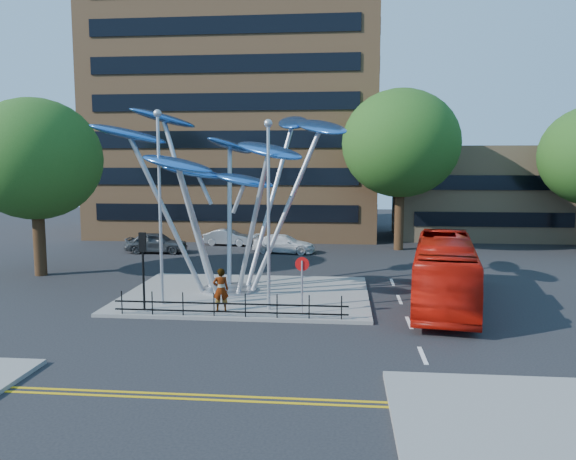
# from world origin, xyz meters

# --- Properties ---
(ground) EXTENTS (120.00, 120.00, 0.00)m
(ground) POSITION_xyz_m (0.00, 0.00, 0.00)
(ground) COLOR black
(ground) RESTS_ON ground
(traffic_island) EXTENTS (12.00, 9.00, 0.15)m
(traffic_island) POSITION_xyz_m (-1.00, 6.00, 0.07)
(traffic_island) COLOR slate
(traffic_island) RESTS_ON ground
(double_yellow_near) EXTENTS (40.00, 0.12, 0.01)m
(double_yellow_near) POSITION_xyz_m (0.00, -6.00, 0.01)
(double_yellow_near) COLOR gold
(double_yellow_near) RESTS_ON ground
(double_yellow_far) EXTENTS (40.00, 0.12, 0.01)m
(double_yellow_far) POSITION_xyz_m (0.00, -6.30, 0.01)
(double_yellow_far) COLOR gold
(double_yellow_far) RESTS_ON ground
(brick_tower) EXTENTS (25.00, 15.00, 30.00)m
(brick_tower) POSITION_xyz_m (-6.00, 32.00, 15.00)
(brick_tower) COLOR #9A6B43
(brick_tower) RESTS_ON ground
(low_building_near) EXTENTS (15.00, 8.00, 8.00)m
(low_building_near) POSITION_xyz_m (16.00, 30.00, 4.00)
(low_building_near) COLOR tan
(low_building_near) RESTS_ON ground
(tree_right) EXTENTS (8.80, 8.80, 12.11)m
(tree_right) POSITION_xyz_m (8.00, 22.00, 8.04)
(tree_right) COLOR black
(tree_right) RESTS_ON ground
(tree_left) EXTENTS (7.60, 7.60, 10.32)m
(tree_left) POSITION_xyz_m (-14.00, 10.00, 6.79)
(tree_left) COLOR black
(tree_left) RESTS_ON ground
(leaf_sculpture) EXTENTS (12.72, 9.54, 9.51)m
(leaf_sculpture) POSITION_xyz_m (-2.07, 6.68, 6.87)
(leaf_sculpture) COLOR #9EA0A5
(leaf_sculpture) RESTS_ON traffic_island
(street_lamp_left) EXTENTS (0.36, 0.36, 8.80)m
(street_lamp_left) POSITION_xyz_m (-4.50, 3.50, 5.36)
(street_lamp_left) COLOR #9EA0A5
(street_lamp_left) RESTS_ON traffic_island
(street_lamp_right) EXTENTS (0.36, 0.36, 8.30)m
(street_lamp_right) POSITION_xyz_m (0.50, 3.00, 5.09)
(street_lamp_right) COLOR #9EA0A5
(street_lamp_right) RESTS_ON traffic_island
(traffic_light_island) EXTENTS (0.28, 0.18, 3.42)m
(traffic_light_island) POSITION_xyz_m (-5.00, 2.50, 2.61)
(traffic_light_island) COLOR black
(traffic_light_island) RESTS_ON traffic_island
(no_entry_sign_island) EXTENTS (0.60, 0.10, 2.45)m
(no_entry_sign_island) POSITION_xyz_m (2.00, 2.52, 1.82)
(no_entry_sign_island) COLOR #9EA0A5
(no_entry_sign_island) RESTS_ON traffic_island
(pedestrian_railing_front) EXTENTS (10.00, 0.06, 1.00)m
(pedestrian_railing_front) POSITION_xyz_m (-1.00, 1.70, 0.55)
(pedestrian_railing_front) COLOR black
(pedestrian_railing_front) RESTS_ON traffic_island
(red_bus) EXTENTS (4.37, 11.41, 3.10)m
(red_bus) POSITION_xyz_m (8.50, 5.42, 1.55)
(red_bus) COLOR #B81308
(red_bus) RESTS_ON ground
(pedestrian) EXTENTS (0.78, 0.62, 1.89)m
(pedestrian) POSITION_xyz_m (-1.57, 2.61, 1.10)
(pedestrian) COLOR gray
(pedestrian) RESTS_ON traffic_island
(parked_car_left) EXTENTS (4.55, 1.94, 1.53)m
(parked_car_left) POSITION_xyz_m (-9.92, 18.74, 0.77)
(parked_car_left) COLOR #3D4044
(parked_car_left) RESTS_ON ground
(parked_car_mid) EXTENTS (4.03, 1.77, 1.29)m
(parked_car_mid) POSITION_xyz_m (-5.42, 23.00, 0.64)
(parked_car_mid) COLOR #A6A9AD
(parked_car_mid) RESTS_ON ground
(parked_car_right) EXTENTS (4.79, 2.41, 1.34)m
(parked_car_right) POSITION_xyz_m (-0.58, 19.66, 0.67)
(parked_car_right) COLOR silver
(parked_car_right) RESTS_ON ground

